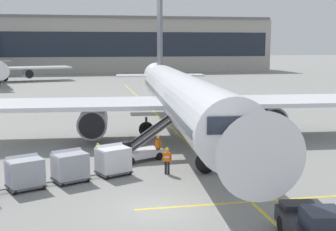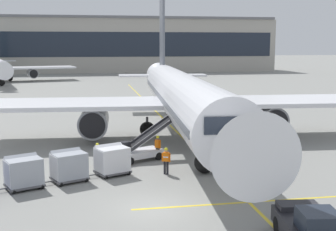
{
  "view_description": "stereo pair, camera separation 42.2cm",
  "coord_description": "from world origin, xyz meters",
  "px_view_note": "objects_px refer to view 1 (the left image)",
  "views": [
    {
      "loc": [
        -3.41,
        -21.26,
        8.23
      ],
      "look_at": [
        2.79,
        10.92,
        2.99
      ],
      "focal_mm": 47.65,
      "sensor_mm": 36.0,
      "label": 1
    },
    {
      "loc": [
        -2.99,
        -21.34,
        8.23
      ],
      "look_at": [
        2.79,
        10.92,
        2.99
      ],
      "focal_mm": 47.65,
      "sensor_mm": 36.0,
      "label": 2
    }
  ],
  "objects_px": {
    "ground_crew_by_carts": "(98,154)",
    "pushback_tug": "(316,228)",
    "parked_airplane": "(181,97)",
    "baggage_cart_second": "(70,166)",
    "baggage_cart_lead": "(113,159)",
    "ground_crew_by_loader": "(167,159)",
    "safety_cone_engine_keepout": "(125,146)",
    "baggage_cart_third": "(25,172)",
    "ground_crew_marshaller": "(158,146)",
    "belt_loader": "(142,148)"
  },
  "relations": [
    {
      "from": "baggage_cart_second",
      "to": "ground_crew_by_loader",
      "type": "relative_size",
      "value": 1.61
    },
    {
      "from": "parked_airplane",
      "to": "safety_cone_engine_keepout",
      "type": "distance_m",
      "value": 7.43
    },
    {
      "from": "belt_loader",
      "to": "pushback_tug",
      "type": "xyz_separation_m",
      "value": [
        5.12,
        -15.23,
        -0.07
      ]
    },
    {
      "from": "pushback_tug",
      "to": "ground_crew_by_carts",
      "type": "bearing_deg",
      "value": 121.58
    },
    {
      "from": "belt_loader",
      "to": "ground_crew_by_carts",
      "type": "xyz_separation_m",
      "value": [
        -3.18,
        -1.72,
        0.1
      ]
    },
    {
      "from": "baggage_cart_lead",
      "to": "baggage_cart_second",
      "type": "relative_size",
      "value": 1.0
    },
    {
      "from": "belt_loader",
      "to": "ground_crew_marshaller",
      "type": "relative_size",
      "value": 3.0
    },
    {
      "from": "ground_crew_by_carts",
      "to": "pushback_tug",
      "type": "bearing_deg",
      "value": -58.42
    },
    {
      "from": "ground_crew_marshaller",
      "to": "ground_crew_by_carts",
      "type": "bearing_deg",
      "value": -159.0
    },
    {
      "from": "parked_airplane",
      "to": "ground_crew_by_loader",
      "type": "bearing_deg",
      "value": -106.85
    },
    {
      "from": "baggage_cart_lead",
      "to": "pushback_tug",
      "type": "relative_size",
      "value": 0.6
    },
    {
      "from": "ground_crew_marshaller",
      "to": "safety_cone_engine_keepout",
      "type": "relative_size",
      "value": 2.24
    },
    {
      "from": "parked_airplane",
      "to": "ground_crew_by_carts",
      "type": "height_order",
      "value": "parked_airplane"
    },
    {
      "from": "parked_airplane",
      "to": "belt_loader",
      "type": "bearing_deg",
      "value": -122.35
    },
    {
      "from": "pushback_tug",
      "to": "baggage_cart_second",
      "type": "bearing_deg",
      "value": 132.7
    },
    {
      "from": "pushback_tug",
      "to": "ground_crew_by_loader",
      "type": "relative_size",
      "value": 2.66
    },
    {
      "from": "ground_crew_by_loader",
      "to": "ground_crew_by_carts",
      "type": "bearing_deg",
      "value": 153.33
    },
    {
      "from": "baggage_cart_third",
      "to": "ground_crew_marshaller",
      "type": "bearing_deg",
      "value": 30.88
    },
    {
      "from": "baggage_cart_second",
      "to": "ground_crew_by_carts",
      "type": "xyz_separation_m",
      "value": [
        1.79,
        2.57,
        -0.0
      ]
    },
    {
      "from": "parked_airplane",
      "to": "ground_crew_by_carts",
      "type": "relative_size",
      "value": 25.39
    },
    {
      "from": "parked_airplane",
      "to": "baggage_cart_second",
      "type": "relative_size",
      "value": 15.78
    },
    {
      "from": "parked_airplane",
      "to": "ground_crew_marshaller",
      "type": "relative_size",
      "value": 25.39
    },
    {
      "from": "pushback_tug",
      "to": "baggage_cart_lead",
      "type": "bearing_deg",
      "value": 122.0
    },
    {
      "from": "baggage_cart_second",
      "to": "parked_airplane",
      "type": "bearing_deg",
      "value": 50.14
    },
    {
      "from": "baggage_cart_second",
      "to": "baggage_cart_third",
      "type": "height_order",
      "value": "same"
    },
    {
      "from": "parked_airplane",
      "to": "baggage_cart_lead",
      "type": "distance_m",
      "value": 12.47
    },
    {
      "from": "baggage_cart_third",
      "to": "ground_crew_by_loader",
      "type": "bearing_deg",
      "value": 8.93
    },
    {
      "from": "ground_crew_by_loader",
      "to": "safety_cone_engine_keepout",
      "type": "bearing_deg",
      "value": 106.94
    },
    {
      "from": "parked_airplane",
      "to": "belt_loader",
      "type": "relative_size",
      "value": 8.46
    },
    {
      "from": "baggage_cart_second",
      "to": "safety_cone_engine_keepout",
      "type": "xyz_separation_m",
      "value": [
        4.02,
        7.12,
        -0.62
      ]
    },
    {
      "from": "parked_airplane",
      "to": "belt_loader",
      "type": "distance_m",
      "value": 8.6
    },
    {
      "from": "baggage_cart_lead",
      "to": "baggage_cart_third",
      "type": "xyz_separation_m",
      "value": [
        -5.15,
        -1.9,
        0.0
      ]
    },
    {
      "from": "ground_crew_by_loader",
      "to": "parked_airplane",
      "type": "bearing_deg",
      "value": 73.15
    },
    {
      "from": "parked_airplane",
      "to": "baggage_cart_third",
      "type": "bearing_deg",
      "value": -134.37
    },
    {
      "from": "baggage_cart_second",
      "to": "pushback_tug",
      "type": "height_order",
      "value": "baggage_cart_second"
    },
    {
      "from": "parked_airplane",
      "to": "pushback_tug",
      "type": "bearing_deg",
      "value": -88.01
    },
    {
      "from": "baggage_cart_third",
      "to": "ground_crew_marshaller",
      "type": "height_order",
      "value": "baggage_cart_third"
    },
    {
      "from": "baggage_cart_lead",
      "to": "ground_crew_by_carts",
      "type": "distance_m",
      "value": 1.81
    },
    {
      "from": "ground_crew_by_loader",
      "to": "baggage_cart_second",
      "type": "bearing_deg",
      "value": -176.02
    },
    {
      "from": "belt_loader",
      "to": "baggage_cart_third",
      "type": "xyz_separation_m",
      "value": [
        -7.47,
        -5.22,
        0.1
      ]
    },
    {
      "from": "ground_crew_by_loader",
      "to": "safety_cone_engine_keepout",
      "type": "height_order",
      "value": "ground_crew_by_loader"
    },
    {
      "from": "safety_cone_engine_keepout",
      "to": "ground_crew_by_loader",
      "type": "bearing_deg",
      "value": -73.06
    },
    {
      "from": "baggage_cart_lead",
      "to": "safety_cone_engine_keepout",
      "type": "xyz_separation_m",
      "value": [
        1.38,
        6.15,
        -0.62
      ]
    },
    {
      "from": "parked_airplane",
      "to": "ground_crew_by_loader",
      "type": "distance_m",
      "value": 11.54
    },
    {
      "from": "ground_crew_by_carts",
      "to": "baggage_cart_second",
      "type": "bearing_deg",
      "value": -124.8
    },
    {
      "from": "baggage_cart_third",
      "to": "ground_crew_by_loader",
      "type": "xyz_separation_m",
      "value": [
        8.57,
        1.35,
        -0.0
      ]
    },
    {
      "from": "baggage_cart_lead",
      "to": "ground_crew_by_carts",
      "type": "xyz_separation_m",
      "value": [
        -0.86,
        1.6,
        -0.0
      ]
    },
    {
      "from": "baggage_cart_third",
      "to": "safety_cone_engine_keepout",
      "type": "height_order",
      "value": "baggage_cart_third"
    },
    {
      "from": "baggage_cart_lead",
      "to": "pushback_tug",
      "type": "distance_m",
      "value": 14.04
    },
    {
      "from": "baggage_cart_second",
      "to": "belt_loader",
      "type": "bearing_deg",
      "value": 40.84
    }
  ]
}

